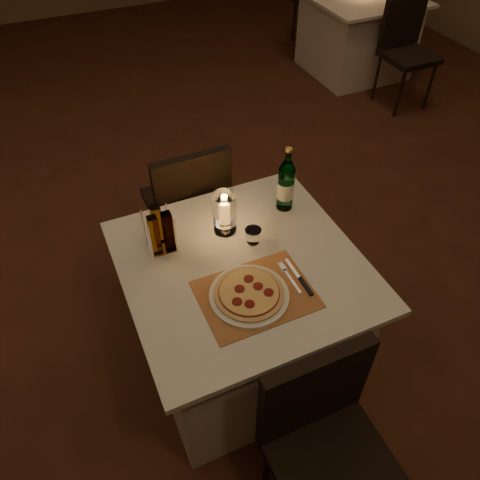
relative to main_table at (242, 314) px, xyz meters
name	(u,v)px	position (x,y,z in m)	size (l,w,h in m)	color
floor	(212,273)	(0.08, 0.63, -0.38)	(8.00, 10.00, 0.02)	#4E2619
main_table	(242,314)	(0.00, 0.00, 0.00)	(1.00, 1.00, 0.74)	silver
chair_near	(324,434)	(0.00, -0.71, 0.18)	(0.42, 0.42, 0.90)	black
chair_far	(189,200)	(0.00, 0.71, 0.18)	(0.42, 0.42, 0.90)	black
placemat	(256,294)	(-0.02, -0.18, 0.37)	(0.45, 0.34, 0.00)	#AD6C3C
plate	(249,295)	(-0.05, -0.18, 0.38)	(0.32, 0.32, 0.01)	white
pizza	(249,293)	(-0.05, -0.18, 0.39)	(0.28, 0.28, 0.02)	#D8B77F
fork	(288,275)	(0.14, -0.15, 0.37)	(0.02, 0.18, 0.00)	silver
knife	(303,282)	(0.18, -0.21, 0.37)	(0.02, 0.22, 0.01)	black
tumbler	(253,236)	(0.10, 0.10, 0.40)	(0.07, 0.07, 0.07)	white
water_bottle	(286,185)	(0.34, 0.25, 0.50)	(0.08, 0.08, 0.33)	#529963
hurricane_candle	(224,210)	(0.01, 0.22, 0.49)	(0.11, 0.11, 0.20)	white
cruet_caddy	(160,232)	(-0.28, 0.23, 0.46)	(0.12, 0.12, 0.21)	white
neighbor_table_right	(356,35)	(2.49, 2.70, 0.00)	(1.00, 1.00, 0.74)	silver
neighbor_chair_ra	(406,43)	(2.49, 1.99, 0.18)	(0.42, 0.42, 0.90)	black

